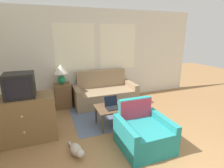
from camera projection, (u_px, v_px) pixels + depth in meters
The scene contains 14 objects.
wall_back at pixel (100, 56), 5.09m from camera, with size 6.10×0.06×2.60m.
rug at pixel (111, 112), 4.44m from camera, with size 1.96×1.79×0.01m.
couch at pixel (104, 94), 5.00m from camera, with size 1.73×0.81×0.92m.
armchair at pixel (143, 133), 3.06m from camera, with size 0.83×0.83×0.79m.
tv_dresser at pixel (25, 119), 3.20m from camera, with size 1.08×0.56×0.85m.
television at pixel (20, 85), 3.02m from camera, with size 0.48×0.42×0.43m.
side_table at pixel (63, 96), 4.69m from camera, with size 0.41×0.41×0.65m.
table_lamp at pixel (61, 71), 4.51m from camera, with size 0.37×0.37×0.52m.
coffee_table at pixel (121, 108), 3.79m from camera, with size 1.09×0.58×0.43m.
laptop at pixel (112, 105), 3.66m from camera, with size 0.28×0.28×0.23m.
cup_navy at pixel (125, 101), 3.90m from camera, with size 0.07×0.07×0.09m.
snack_bowl at pixel (137, 102), 3.87m from camera, with size 0.21×0.21×0.08m.
tv_remote at pixel (130, 106), 3.76m from camera, with size 0.08×0.16×0.02m.
cat_black at pixel (77, 150), 2.86m from camera, with size 0.24×0.55×0.19m.
Camera 1 is at (-1.49, -1.28, 1.93)m, focal length 28.00 mm.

